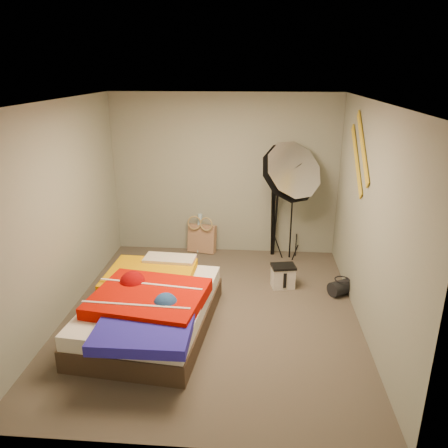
# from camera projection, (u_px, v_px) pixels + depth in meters

# --- Properties ---
(floor) EXTENTS (4.00, 4.00, 0.00)m
(floor) POSITION_uv_depth(u_px,v_px,m) (212.00, 313.00, 5.32)
(floor) COLOR #52483E
(floor) RESTS_ON ground
(ceiling) EXTENTS (4.00, 4.00, 0.00)m
(ceiling) POSITION_uv_depth(u_px,v_px,m) (210.00, 102.00, 4.48)
(ceiling) COLOR silver
(ceiling) RESTS_ON wall_back
(wall_back) EXTENTS (3.50, 0.00, 3.50)m
(wall_back) POSITION_uv_depth(u_px,v_px,m) (225.00, 175.00, 6.78)
(wall_back) COLOR gray
(wall_back) RESTS_ON floor
(wall_front) EXTENTS (3.50, 0.00, 3.50)m
(wall_front) POSITION_uv_depth(u_px,v_px,m) (181.00, 309.00, 3.02)
(wall_front) COLOR gray
(wall_front) RESTS_ON floor
(wall_left) EXTENTS (0.00, 4.00, 4.00)m
(wall_left) POSITION_uv_depth(u_px,v_px,m) (60.00, 213.00, 5.03)
(wall_left) COLOR gray
(wall_left) RESTS_ON floor
(wall_right) EXTENTS (0.00, 4.00, 4.00)m
(wall_right) POSITION_uv_depth(u_px,v_px,m) (370.00, 221.00, 4.77)
(wall_right) COLOR gray
(wall_right) RESTS_ON floor
(tote_bag) EXTENTS (0.48, 0.29, 0.46)m
(tote_bag) POSITION_uv_depth(u_px,v_px,m) (202.00, 238.00, 7.06)
(tote_bag) COLOR tan
(tote_bag) RESTS_ON floor
(wrapping_roll) EXTENTS (0.11, 0.19, 0.63)m
(wrapping_roll) POSITION_uv_depth(u_px,v_px,m) (199.00, 233.00, 7.03)
(wrapping_roll) COLOR #539AC2
(wrapping_roll) RESTS_ON floor
(camera_case) EXTENTS (0.33, 0.26, 0.30)m
(camera_case) POSITION_uv_depth(u_px,v_px,m) (283.00, 277.00, 5.92)
(camera_case) COLOR silver
(camera_case) RESTS_ON floor
(duffel_bag) EXTENTS (0.38, 0.34, 0.20)m
(duffel_bag) POSITION_uv_depth(u_px,v_px,m) (341.00, 287.00, 5.75)
(duffel_bag) COLOR black
(duffel_bag) RESTS_ON floor
(wall_stripe_upper) EXTENTS (0.02, 0.91, 0.78)m
(wall_stripe_upper) POSITION_uv_depth(u_px,v_px,m) (363.00, 147.00, 5.10)
(wall_stripe_upper) COLOR gold
(wall_stripe_upper) RESTS_ON wall_right
(wall_stripe_lower) EXTENTS (0.02, 0.91, 0.78)m
(wall_stripe_lower) POSITION_uv_depth(u_px,v_px,m) (357.00, 160.00, 5.40)
(wall_stripe_lower) COLOR gold
(wall_stripe_lower) RESTS_ON wall_right
(bed) EXTENTS (1.48, 2.07, 0.55)m
(bed) POSITION_uv_depth(u_px,v_px,m) (151.00, 307.00, 4.93)
(bed) COLOR #433225
(bed) RESTS_ON floor
(photo_umbrella) EXTENTS (0.94, 1.07, 1.95)m
(photo_umbrella) POSITION_uv_depth(u_px,v_px,m) (289.00, 173.00, 6.27)
(photo_umbrella) COLOR black
(photo_umbrella) RESTS_ON floor
(camera_tripod) EXTENTS (0.08, 0.08, 1.26)m
(camera_tripod) POSITION_uv_depth(u_px,v_px,m) (274.00, 211.00, 6.78)
(camera_tripod) COLOR black
(camera_tripod) RESTS_ON floor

